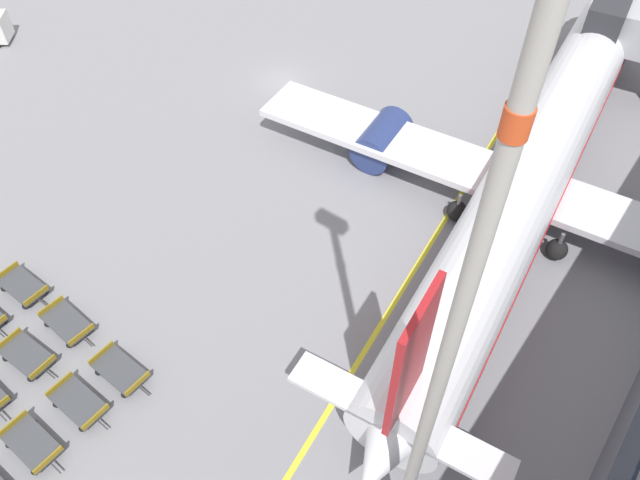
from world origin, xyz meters
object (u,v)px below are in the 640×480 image
Objects in this scene: baggage_dolly_row_mid_b_col_b at (27,356)px; baggage_dolly_row_far_col_c at (120,371)px; apron_light_mast at (460,313)px; baggage_dolly_row_far_col_b at (67,323)px; airplane at (533,168)px; baggage_dolly_row_mid_b_col_c at (79,403)px; baggage_dolly_row_mid_a_col_c at (32,444)px; baggage_dolly_row_far_col_a at (23,286)px.

baggage_dolly_row_mid_b_col_b is 1.00× the size of baggage_dolly_row_far_col_c.
apron_light_mast is (19.21, 4.31, 15.58)m from baggage_dolly_row_mid_b_col_b.
baggage_dolly_row_far_col_b is at bearing -174.52° from apron_light_mast.
apron_light_mast reaches higher than baggage_dolly_row_far_col_b.
airplane reaches higher than baggage_dolly_row_mid_b_col_c.
baggage_dolly_row_mid_b_col_b is at bearing -167.35° from apron_light_mast.
baggage_dolly_row_mid_b_col_b is at bearing 178.55° from baggage_dolly_row_mid_b_col_c.
baggage_dolly_row_mid_b_col_b is 0.13× the size of apron_light_mast.
baggage_dolly_row_far_col_a is (-7.94, 5.22, 0.00)m from baggage_dolly_row_mid_a_col_c.
baggage_dolly_row_far_col_b is 1.01× the size of baggage_dolly_row_far_col_c.
airplane reaches higher than baggage_dolly_row_far_col_c.
airplane is 30.42m from baggage_dolly_row_mid_a_col_c.
baggage_dolly_row_far_col_a and baggage_dolly_row_far_col_b have the same top height.
airplane reaches higher than baggage_dolly_row_mid_b_col_b.
baggage_dolly_row_far_col_b is (-15.09, -23.08, -2.36)m from airplane.
apron_light_mast is at bearing 4.39° from baggage_dolly_row_far_col_a.
baggage_dolly_row_mid_a_col_c and baggage_dolly_row_far_col_a have the same top height.
baggage_dolly_row_mid_b_col_b is 0.99× the size of baggage_dolly_row_far_col_b.
baggage_dolly_row_far_col_b and baggage_dolly_row_far_col_c have the same top height.
airplane reaches higher than baggage_dolly_row_far_col_a.
baggage_dolly_row_mid_a_col_c is (-11.07, -28.23, -2.36)m from airplane.
airplane reaches higher than baggage_dolly_row_far_col_b.
baggage_dolly_row_mid_a_col_c is 9.51m from baggage_dolly_row_far_col_a.
baggage_dolly_row_far_col_b is 24.78m from apron_light_mast.
baggage_dolly_row_far_col_c is (4.38, -0.23, 0.00)m from baggage_dolly_row_far_col_b.
airplane is at bearing 66.82° from baggage_dolly_row_mid_b_col_c.
baggage_dolly_row_mid_a_col_c is 2.58m from baggage_dolly_row_mid_b_col_c.
baggage_dolly_row_mid_b_col_c is 0.99× the size of baggage_dolly_row_far_col_b.
baggage_dolly_row_mid_b_col_c is at bearing -1.45° from baggage_dolly_row_mid_b_col_b.
baggage_dolly_row_far_col_b is 0.13× the size of apron_light_mast.
airplane is at bearing 68.60° from baggage_dolly_row_mid_a_col_c.
baggage_dolly_row_mid_a_col_c is at bearing -94.07° from baggage_dolly_row_far_col_c.
apron_light_mast reaches higher than baggage_dolly_row_mid_a_col_c.
baggage_dolly_row_mid_b_col_c is 4.85m from baggage_dolly_row_far_col_b.
baggage_dolly_row_far_col_b is at bearing 147.92° from baggage_dolly_row_mid_b_col_c.
apron_light_mast is (14.80, 2.07, 15.58)m from baggage_dolly_row_far_col_c.
baggage_dolly_row_mid_b_col_b is (-15.13, -25.55, -2.36)m from airplane.
baggage_dolly_row_mid_b_col_c is 22.12m from apron_light_mast.
baggage_dolly_row_mid_b_col_c is 8.45m from baggage_dolly_row_far_col_a.
apron_light_mast is at bearing 24.78° from baggage_dolly_row_mid_a_col_c.
apron_light_mast reaches higher than baggage_dolly_row_far_col_c.
baggage_dolly_row_far_col_c is at bearing 83.47° from baggage_dolly_row_mid_b_col_c.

